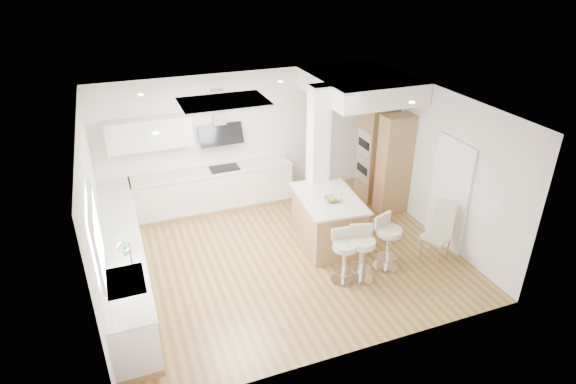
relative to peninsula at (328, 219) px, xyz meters
name	(u,v)px	position (x,y,z in m)	size (l,w,h in m)	color
ground	(284,256)	(-0.93, -0.18, -0.48)	(6.00, 6.00, 0.00)	olive
ceiling	(284,256)	(-0.93, -0.18, -0.48)	(6.00, 5.00, 0.02)	white
wall_back	(243,138)	(-0.93, 2.32, 0.92)	(6.00, 0.04, 2.80)	silver
wall_left	(94,219)	(-3.93, -0.18, 0.92)	(0.04, 5.00, 2.80)	silver
wall_right	(433,162)	(2.07, -0.18, 0.92)	(0.04, 5.00, 2.80)	silver
skylight	(224,103)	(-1.72, 0.42, 2.29)	(4.10, 2.10, 0.06)	white
window_left	(95,231)	(-3.89, -1.08, 1.21)	(0.06, 1.28, 1.07)	white
doorway_right	(449,195)	(2.04, -0.78, 0.52)	(0.05, 1.00, 2.10)	#433E35
counter_left	(124,259)	(-3.63, 0.05, -0.02)	(0.63, 4.50, 1.35)	#AC804A
counter_back	(205,180)	(-1.85, 2.05, 0.21)	(3.62, 0.63, 2.50)	#AC804A
pillar	(318,158)	(0.12, 0.77, 0.92)	(0.35, 0.35, 2.80)	white
soffit	(359,85)	(1.17, 1.22, 2.12)	(1.78, 2.20, 0.40)	white
oven_column	(383,158)	(1.75, 1.05, 0.57)	(0.63, 1.21, 2.10)	#AC804A
peninsula	(328,219)	(0.00, 0.00, 0.00)	(1.16, 1.64, 1.03)	#AC804A
bar_stool_a	(344,254)	(-0.26, -1.19, 0.05)	(0.48, 0.48, 0.95)	silver
bar_stool_b	(361,251)	(0.03, -1.24, 0.07)	(0.54, 0.54, 0.98)	silver
bar_stool_c	(387,240)	(0.60, -1.11, 0.08)	(0.57, 0.57, 0.99)	silver
dining_chair	(440,228)	(1.65, -1.14, 0.10)	(0.54, 0.54, 1.09)	#C1B89D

